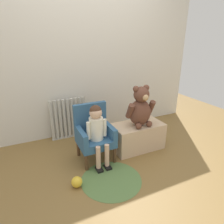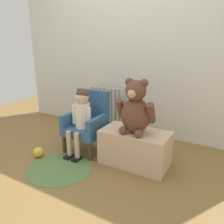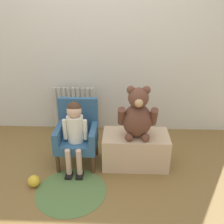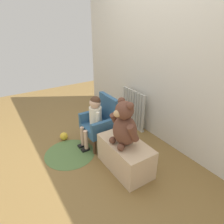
{
  "view_description": "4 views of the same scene",
  "coord_description": "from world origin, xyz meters",
  "px_view_note": "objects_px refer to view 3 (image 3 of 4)",
  "views": [
    {
      "loc": [
        -0.93,
        -1.65,
        1.5
      ],
      "look_at": [
        0.08,
        0.51,
        0.58
      ],
      "focal_mm": 32.0,
      "sensor_mm": 36.0,
      "label": 1
    },
    {
      "loc": [
        1.27,
        -1.47,
        1.2
      ],
      "look_at": [
        0.13,
        0.52,
        0.5
      ],
      "focal_mm": 35.0,
      "sensor_mm": 36.0,
      "label": 2
    },
    {
      "loc": [
        0.29,
        -1.86,
        1.67
      ],
      "look_at": [
        0.19,
        0.47,
        0.61
      ],
      "focal_mm": 40.0,
      "sensor_mm": 36.0,
      "label": 3
    },
    {
      "loc": [
        1.98,
        -0.73,
        1.7
      ],
      "look_at": [
        0.1,
        0.48,
        0.61
      ],
      "focal_mm": 32.0,
      "sensor_mm": 36.0,
      "label": 4
    }
  ],
  "objects_px": {
    "floor_rug": "(71,191)",
    "radiator": "(75,110)",
    "large_teddy_bear": "(138,115)",
    "toy_ball": "(34,181)",
    "low_bench": "(135,149)",
    "child_armchair": "(77,133)",
    "child_figure": "(75,127)"
  },
  "relations": [
    {
      "from": "floor_rug",
      "to": "toy_ball",
      "type": "distance_m",
      "value": 0.38
    },
    {
      "from": "large_teddy_bear",
      "to": "child_figure",
      "type": "bearing_deg",
      "value": -175.77
    },
    {
      "from": "child_armchair",
      "to": "floor_rug",
      "type": "relative_size",
      "value": 1.05
    },
    {
      "from": "radiator",
      "to": "large_teddy_bear",
      "type": "distance_m",
      "value": 1.13
    },
    {
      "from": "toy_ball",
      "to": "large_teddy_bear",
      "type": "bearing_deg",
      "value": 20.82
    },
    {
      "from": "child_armchair",
      "to": "toy_ball",
      "type": "height_order",
      "value": "child_armchair"
    },
    {
      "from": "toy_ball",
      "to": "child_figure",
      "type": "bearing_deg",
      "value": 42.34
    },
    {
      "from": "low_bench",
      "to": "large_teddy_bear",
      "type": "height_order",
      "value": "large_teddy_bear"
    },
    {
      "from": "low_bench",
      "to": "floor_rug",
      "type": "height_order",
      "value": "low_bench"
    },
    {
      "from": "radiator",
      "to": "toy_ball",
      "type": "distance_m",
      "value": 1.18
    },
    {
      "from": "child_armchair",
      "to": "low_bench",
      "type": "xyz_separation_m",
      "value": [
        0.63,
        -0.04,
        -0.16
      ]
    },
    {
      "from": "floor_rug",
      "to": "low_bench",
      "type": "bearing_deg",
      "value": 36.95
    },
    {
      "from": "low_bench",
      "to": "large_teddy_bear",
      "type": "distance_m",
      "value": 0.42
    },
    {
      "from": "low_bench",
      "to": "large_teddy_bear",
      "type": "bearing_deg",
      "value": -79.68
    },
    {
      "from": "child_figure",
      "to": "toy_ball",
      "type": "relative_size",
      "value": 6.38
    },
    {
      "from": "floor_rug",
      "to": "toy_ball",
      "type": "relative_size",
      "value": 5.76
    },
    {
      "from": "radiator",
      "to": "large_teddy_bear",
      "type": "height_order",
      "value": "large_teddy_bear"
    },
    {
      "from": "large_teddy_bear",
      "to": "toy_ball",
      "type": "distance_m",
      "value": 1.2
    },
    {
      "from": "large_teddy_bear",
      "to": "floor_rug",
      "type": "distance_m",
      "value": 0.98
    },
    {
      "from": "child_armchair",
      "to": "child_figure",
      "type": "bearing_deg",
      "value": -90.0
    },
    {
      "from": "low_bench",
      "to": "floor_rug",
      "type": "xyz_separation_m",
      "value": [
        -0.62,
        -0.47,
        -0.18
      ]
    },
    {
      "from": "child_armchair",
      "to": "floor_rug",
      "type": "height_order",
      "value": "child_armchair"
    },
    {
      "from": "floor_rug",
      "to": "toy_ball",
      "type": "xyz_separation_m",
      "value": [
        -0.37,
        0.06,
        0.06
      ]
    },
    {
      "from": "low_bench",
      "to": "radiator",
      "type": "bearing_deg",
      "value": 137.17
    },
    {
      "from": "child_figure",
      "to": "low_bench",
      "type": "relative_size",
      "value": 1.07
    },
    {
      "from": "large_teddy_bear",
      "to": "toy_ball",
      "type": "relative_size",
      "value": 4.67
    },
    {
      "from": "toy_ball",
      "to": "floor_rug",
      "type": "bearing_deg",
      "value": -9.16
    },
    {
      "from": "radiator",
      "to": "large_teddy_bear",
      "type": "xyz_separation_m",
      "value": [
        0.79,
        -0.76,
        0.3
      ]
    },
    {
      "from": "low_bench",
      "to": "toy_ball",
      "type": "height_order",
      "value": "low_bench"
    },
    {
      "from": "child_armchair",
      "to": "large_teddy_bear",
      "type": "xyz_separation_m",
      "value": [
        0.63,
        -0.07,
        0.26
      ]
    },
    {
      "from": "floor_rug",
      "to": "radiator",
      "type": "bearing_deg",
      "value": 97.74
    },
    {
      "from": "low_bench",
      "to": "large_teddy_bear",
      "type": "relative_size",
      "value": 1.28
    }
  ]
}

